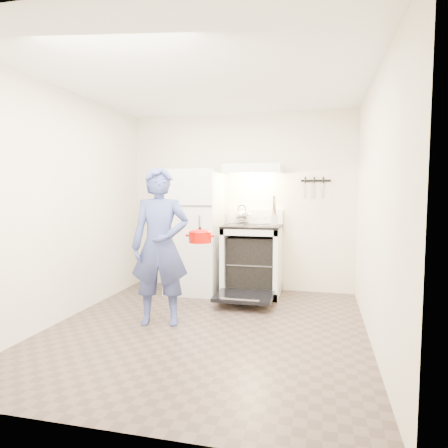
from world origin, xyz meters
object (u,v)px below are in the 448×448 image
at_px(refrigerator, 195,231).
at_px(tea_kettle, 242,214).
at_px(person, 160,246).
at_px(dutch_oven, 200,237).
at_px(stove_body, 252,261).

distance_m(refrigerator, tea_kettle, 0.70).
bearing_deg(person, dutch_oven, 34.83).
xyz_separation_m(stove_body, person, (-0.75, -1.41, 0.37)).
relative_size(refrigerator, dutch_oven, 5.25).
relative_size(refrigerator, stove_body, 1.85).
distance_m(stove_body, person, 1.64).
relative_size(stove_body, tea_kettle, 3.45).
relative_size(stove_body, dutch_oven, 2.84).
height_order(tea_kettle, dutch_oven, tea_kettle).
bearing_deg(stove_body, person, -117.99).
xyz_separation_m(refrigerator, tea_kettle, (0.63, 0.20, 0.23)).
relative_size(person, dutch_oven, 5.13).
distance_m(stove_body, tea_kettle, 0.67).
height_order(person, dutch_oven, person).
bearing_deg(tea_kettle, refrigerator, -161.95).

